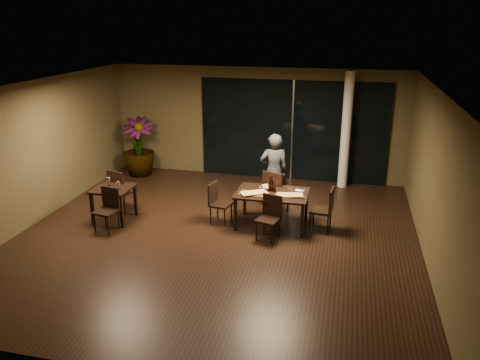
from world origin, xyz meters
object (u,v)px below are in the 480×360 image
Objects in this scene: chair_main_right at (325,207)px; bottle_b at (275,186)px; potted_plant at (138,147)px; bottle_a at (270,184)px; diner at (274,171)px; main_table at (272,196)px; chair_main_near at (270,215)px; chair_main_left at (218,201)px; chair_main_far at (275,191)px; chair_side_near at (108,207)px; side_table at (113,193)px; chair_side_far at (120,188)px; bottle_c at (272,183)px.

chair_main_right is 3.45× the size of bottle_b.
bottle_a is at bearing -30.84° from potted_plant.
potted_plant reaches higher than bottle_a.
bottle_b is at bearing 85.93° from diner.
bottle_a is at bearing 133.92° from main_table.
chair_main_left is at bearing 173.20° from chair_main_near.
main_table is 4.93m from potted_plant.
chair_main_near is at bearing 113.40° from chair_main_far.
potted_plant is 4.97× the size of bottle_a.
diner is (3.14, 2.00, 0.38)m from chair_side_near.
side_table is at bearing 111.63° from chair_main_left.
side_table is at bearing -171.63° from main_table.
potted_plant reaches higher than chair_main_far.
side_table is 3.16m from potted_plant.
chair_main_right is (1.11, -0.02, -0.15)m from main_table.
potted_plant is (-4.08, 1.54, -0.08)m from diner.
chair_side_far is at bearing -178.45° from bottle_b.
chair_main_left is 4.05m from potted_plant.
chair_main_right reaches higher than main_table.
chair_main_right is 2.71× the size of bottle_c.
chair_main_near is 0.82m from bottle_c.
diner is (-0.20, 1.62, 0.38)m from chair_main_near.
potted_plant is at bearing 114.44° from chair_side_near.
chair_main_far is 0.59× the size of diner.
side_table is 0.79× the size of chair_side_far.
side_table is 0.85× the size of chair_main_right.
diner reaches higher than potted_plant.
chair_main_far is 1.29m from chair_main_right.
main_table is at bearing 83.40° from diner.
potted_plant reaches higher than side_table.
chair_main_near is 1.33m from chair_main_left.
side_table is at bearing 117.02° from chair_side_far.
chair_side_near is 0.51× the size of diner.
side_table is 0.77× the size of chair_main_far.
chair_main_left is 0.94× the size of chair_main_right.
bottle_c reaches higher than chair_main_far.
chair_main_far reaches higher than chair_main_left.
chair_main_far reaches higher than side_table.
chair_main_near is 1.68m from diner.
bottle_b is at bearing -87.35° from chair_main_right.
chair_side_near is (-3.34, -0.38, 0.01)m from chair_main_near.
bottle_b reaches higher than chair_side_far.
main_table is 0.93× the size of potted_plant.
chair_main_near is 0.51× the size of diner.
chair_main_far reaches higher than chair_side_near.
bottle_b is (4.25, -2.51, 0.08)m from potted_plant.
chair_main_near is at bearing -54.71° from chair_main_right.
potted_plant reaches higher than chair_main_right.
chair_main_far is 4.63m from potted_plant.
main_table is at bearing -132.75° from bottle_b.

